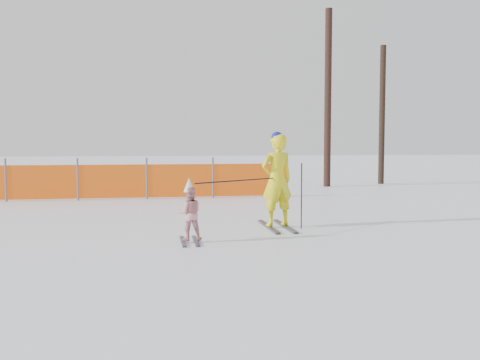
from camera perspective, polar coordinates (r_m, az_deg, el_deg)
name	(u,v)px	position (r m, az deg, el deg)	size (l,w,h in m)	color
ground	(245,238)	(9.63, 0.49, -6.15)	(120.00, 120.00, 0.00)	white
adult	(277,180)	(10.67, 3.97, 0.01)	(0.76, 1.68, 1.92)	black
child	(189,213)	(9.15, -5.44, -3.52)	(0.46, 0.95, 1.10)	black
ski_poles	(263,187)	(10.13, 2.49, -0.74)	(2.21, 1.17, 1.30)	black
safety_fence	(48,182)	(16.54, -19.79, -0.19)	(14.39, 0.06, 1.25)	#595960
tree_trunks	(350,105)	(21.72, 11.70, 7.80)	(2.90, 1.19, 6.79)	black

